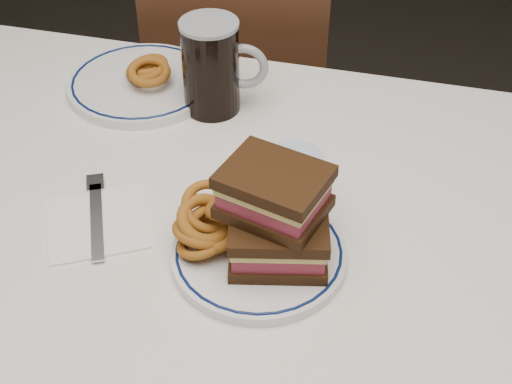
% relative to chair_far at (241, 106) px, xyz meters
% --- Properties ---
extents(dining_table, '(1.27, 0.87, 0.75)m').
position_rel_chair_far_xyz_m(dining_table, '(0.16, -0.67, 0.18)').
color(dining_table, silver).
rests_on(dining_table, floor).
extents(chair_far, '(0.45, 0.45, 0.86)m').
position_rel_chair_far_xyz_m(chair_far, '(0.00, 0.00, 0.00)').
color(chair_far, '#3F2114').
rests_on(chair_far, floor).
extents(main_plate, '(0.24, 0.24, 0.02)m').
position_rel_chair_far_xyz_m(main_plate, '(0.23, -0.75, 0.29)').
color(main_plate, white).
rests_on(main_plate, dining_table).
extents(reuben_sandwich, '(0.16, 0.14, 0.13)m').
position_rel_chair_far_xyz_m(reuben_sandwich, '(0.26, -0.75, 0.37)').
color(reuben_sandwich, black).
rests_on(reuben_sandwich, main_plate).
extents(onion_rings_main, '(0.12, 0.11, 0.10)m').
position_rel_chair_far_xyz_m(onion_rings_main, '(0.17, -0.75, 0.33)').
color(onion_rings_main, brown).
rests_on(onion_rings_main, main_plate).
extents(ketchup_ramekin, '(0.06, 0.06, 0.03)m').
position_rel_chair_far_xyz_m(ketchup_ramekin, '(0.22, -0.68, 0.32)').
color(ketchup_ramekin, silver).
rests_on(ketchup_ramekin, main_plate).
extents(beer_mug, '(0.15, 0.10, 0.16)m').
position_rel_chair_far_xyz_m(beer_mug, '(0.07, -0.42, 0.37)').
color(beer_mug, black).
rests_on(beer_mug, dining_table).
extents(water_glass, '(0.08, 0.08, 0.12)m').
position_rel_chair_far_xyz_m(water_glass, '(0.26, -0.67, 0.34)').
color(water_glass, '#A5BAD5').
rests_on(water_glass, dining_table).
extents(far_plate, '(0.26, 0.26, 0.02)m').
position_rel_chair_far_xyz_m(far_plate, '(-0.07, -0.39, 0.29)').
color(far_plate, white).
rests_on(far_plate, dining_table).
extents(onion_rings_far, '(0.09, 0.11, 0.06)m').
position_rel_chair_far_xyz_m(onion_rings_far, '(-0.06, -0.38, 0.32)').
color(onion_rings_far, brown).
rests_on(onion_rings_far, far_plate).
extents(napkin_fork, '(0.19, 0.19, 0.01)m').
position_rel_chair_far_xyz_m(napkin_fork, '(-0.01, -0.74, 0.29)').
color(napkin_fork, white).
rests_on(napkin_fork, dining_table).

